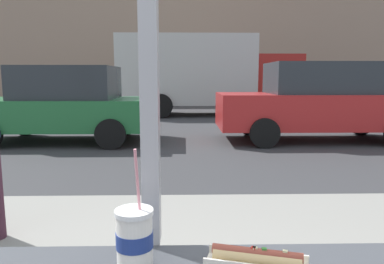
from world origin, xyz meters
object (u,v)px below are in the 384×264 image
at_px(parked_car_red, 320,102).
at_px(box_truck, 204,73).
at_px(soda_cup_left, 135,239).
at_px(hotdog_tray_far, 257,259).
at_px(parked_car_green, 64,104).

xyz_separation_m(parked_car_red, box_truck, (-2.37, 5.98, 0.75)).
xyz_separation_m(soda_cup_left, parked_car_red, (3.29, 7.47, -0.16)).
bearing_deg(soda_cup_left, parked_car_red, 66.22).
relative_size(hotdog_tray_far, parked_car_green, 0.07).
bearing_deg(soda_cup_left, box_truck, 86.07).
bearing_deg(parked_car_green, box_truck, 59.27).
distance_m(hotdog_tray_far, parked_car_red, 8.04).
xyz_separation_m(soda_cup_left, hotdog_tray_far, (0.31, 0.00, -0.06)).
distance_m(hotdog_tray_far, box_truck, 13.48).
relative_size(parked_car_red, box_truck, 0.67).
height_order(parked_car_green, parked_car_red, parked_car_red).
bearing_deg(box_truck, parked_car_red, -68.40).
bearing_deg(parked_car_red, parked_car_green, 180.00).
xyz_separation_m(parked_car_green, parked_car_red, (5.92, -0.00, 0.04)).
relative_size(soda_cup_left, box_truck, 0.04).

